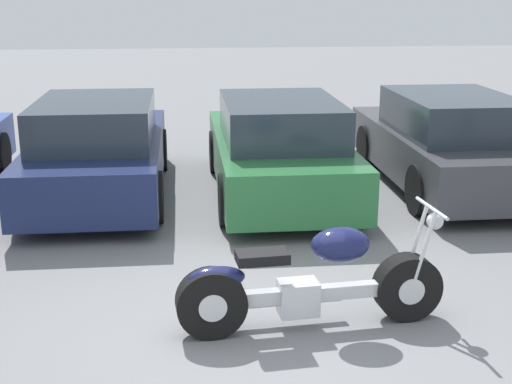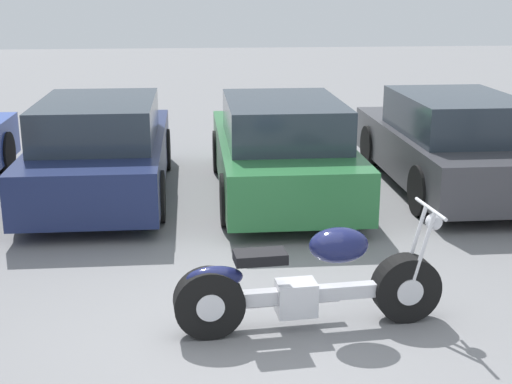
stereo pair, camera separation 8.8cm
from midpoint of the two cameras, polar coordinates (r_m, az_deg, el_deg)
ground_plane at (r=6.12m, az=-0.26°, el=-11.86°), size 60.00×60.00×0.00m
motorcycle at (r=6.20m, az=3.91°, el=-7.27°), size 2.36×0.62×1.04m
parked_car_navy at (r=10.25m, az=-12.72°, el=3.29°), size 1.82×4.38×1.40m
parked_car_green at (r=10.05m, az=1.55°, el=3.43°), size 1.82×4.38×1.40m
parked_car_dark_grey at (r=10.84m, az=14.77°, el=3.83°), size 1.82×4.38×1.40m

